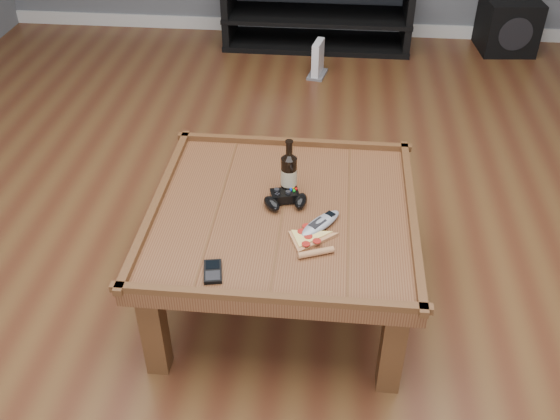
# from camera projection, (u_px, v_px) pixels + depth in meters

# --- Properties ---
(ground) EXTENTS (6.00, 6.00, 0.00)m
(ground) POSITION_uv_depth(u_px,v_px,m) (283.00, 295.00, 2.64)
(ground) COLOR #4F2816
(ground) RESTS_ON ground
(baseboard) EXTENTS (5.00, 0.02, 0.10)m
(baseboard) POSITION_uv_depth(u_px,v_px,m) (318.00, 27.00, 4.99)
(baseboard) COLOR silver
(baseboard) RESTS_ON ground
(coffee_table) EXTENTS (1.03, 1.03, 0.48)m
(coffee_table) POSITION_uv_depth(u_px,v_px,m) (283.00, 222.00, 2.40)
(coffee_table) COLOR #502B16
(coffee_table) RESTS_ON ground
(media_console) EXTENTS (1.40, 0.45, 0.50)m
(media_console) POSITION_uv_depth(u_px,v_px,m) (317.00, 13.00, 4.68)
(media_console) COLOR black
(media_console) RESTS_ON ground
(beer_bottle) EXTENTS (0.06, 0.06, 0.24)m
(beer_bottle) POSITION_uv_depth(u_px,v_px,m) (289.00, 173.00, 2.39)
(beer_bottle) COLOR black
(beer_bottle) RESTS_ON coffee_table
(game_controller) EXTENTS (0.18, 0.15, 0.05)m
(game_controller) POSITION_uv_depth(u_px,v_px,m) (286.00, 199.00, 2.38)
(game_controller) COLOR black
(game_controller) RESTS_ON coffee_table
(pizza_slice) EXTENTS (0.22, 0.27, 0.02)m
(pizza_slice) POSITION_uv_depth(u_px,v_px,m) (309.00, 240.00, 2.21)
(pizza_slice) COLOR tan
(pizza_slice) RESTS_ON coffee_table
(smartphone) EXTENTS (0.08, 0.12, 0.01)m
(smartphone) POSITION_uv_depth(u_px,v_px,m) (213.00, 271.00, 2.08)
(smartphone) COLOR black
(smartphone) RESTS_ON coffee_table
(remote_control) EXTENTS (0.17, 0.20, 0.03)m
(remote_control) POSITION_uv_depth(u_px,v_px,m) (320.00, 223.00, 2.28)
(remote_control) COLOR gray
(remote_control) RESTS_ON coffee_table
(subwoofer) EXTENTS (0.42, 0.42, 0.39)m
(subwoofer) POSITION_uv_depth(u_px,v_px,m) (508.00, 25.00, 4.64)
(subwoofer) COLOR black
(subwoofer) RESTS_ON ground
(game_console) EXTENTS (0.14, 0.21, 0.25)m
(game_console) POSITION_uv_depth(u_px,v_px,m) (318.00, 60.00, 4.31)
(game_console) COLOR slate
(game_console) RESTS_ON ground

